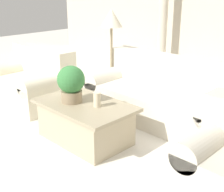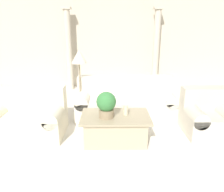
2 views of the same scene
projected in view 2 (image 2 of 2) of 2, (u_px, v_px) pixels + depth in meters
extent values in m
plane|color=silver|center=(114.00, 129.00, 4.22)|extent=(16.00, 16.00, 0.00)
cube|color=beige|center=(112.00, 37.00, 6.84)|extent=(10.00, 0.06, 3.20)
cube|color=beige|center=(125.00, 107.00, 4.78)|extent=(2.11, 0.85, 0.41)
cube|color=beige|center=(125.00, 85.00, 4.92)|extent=(2.11, 0.30, 0.43)
cylinder|color=beige|center=(83.00, 98.00, 4.71)|extent=(0.28, 0.85, 0.28)
cylinder|color=beige|center=(168.00, 98.00, 4.73)|extent=(0.28, 0.85, 0.28)
cube|color=beige|center=(27.00, 124.00, 3.95)|extent=(1.31, 0.85, 0.41)
cube|color=beige|center=(30.00, 98.00, 4.08)|extent=(1.31, 0.30, 0.43)
cylinder|color=beige|center=(55.00, 113.00, 3.89)|extent=(0.28, 0.85, 0.28)
cube|color=tan|center=(115.00, 129.00, 3.75)|extent=(1.02, 0.64, 0.43)
cube|color=tan|center=(115.00, 117.00, 3.68)|extent=(1.16, 0.73, 0.04)
cylinder|color=#937F60|center=(106.00, 113.00, 3.59)|extent=(0.24, 0.24, 0.13)
sphere|color=#387A3D|center=(106.00, 102.00, 3.53)|extent=(0.32, 0.32, 0.32)
cylinder|color=beige|center=(126.00, 110.00, 3.68)|extent=(0.08, 0.08, 0.17)
cylinder|color=gray|center=(81.00, 114.00, 4.92)|extent=(0.26, 0.26, 0.03)
cylinder|color=gray|center=(80.00, 89.00, 4.75)|extent=(0.04, 0.04, 1.14)
cone|color=beige|center=(79.00, 57.00, 4.53)|extent=(0.33, 0.33, 0.26)
cylinder|color=beige|center=(69.00, 51.00, 6.58)|extent=(0.19, 0.19, 2.37)
cube|color=beige|center=(66.00, 8.00, 6.21)|extent=(0.27, 0.27, 0.06)
cylinder|color=beige|center=(156.00, 51.00, 6.61)|extent=(0.19, 0.19, 2.37)
cube|color=beige|center=(158.00, 8.00, 6.24)|extent=(0.27, 0.27, 0.06)
cube|color=beige|center=(208.00, 123.00, 4.01)|extent=(0.85, 0.82, 0.40)
cube|color=beige|center=(204.00, 98.00, 4.14)|extent=(0.85, 0.29, 0.41)
cylinder|color=beige|center=(193.00, 113.00, 3.95)|extent=(0.28, 0.82, 0.28)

